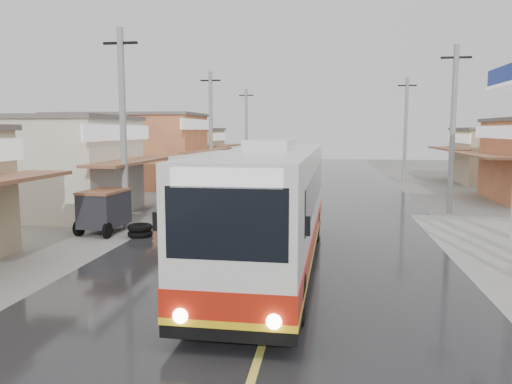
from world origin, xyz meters
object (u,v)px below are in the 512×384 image
Objects in this scene: second_bus at (217,176)px; cyclist at (181,223)px; coach_bus at (272,207)px; tyre_stack at (140,230)px; tricycle_near at (104,209)px.

cyclist is (0.97, -10.03, -0.75)m from second_bus.
coach_bus is 12.69× the size of tyre_stack.
coach_bus is 8.15m from tricycle_near.
coach_bus is 4.62m from cyclist.
tyre_stack is at bearing 147.75° from coach_bus.
coach_bus is at bearing -33.21° from tyre_stack.
cyclist is at bearing -15.46° from tricycle_near.
second_bus is 8.88× the size of tyre_stack.
tricycle_near is (-7.05, 3.99, -0.83)m from coach_bus.
second_bus is 3.63× the size of tricycle_near.
tyre_stack is at bearing -11.08° from tricycle_near.
tyre_stack is (-1.86, 0.80, -0.48)m from cyclist.
second_bus is at bearing 78.17° from tricycle_near.
second_bus is 9.36m from tyre_stack.
second_bus is 9.16m from tricycle_near.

